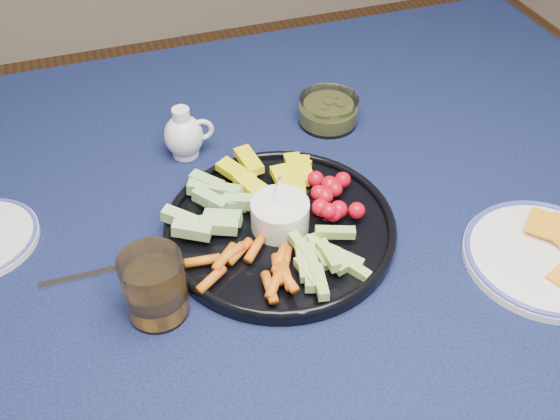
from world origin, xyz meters
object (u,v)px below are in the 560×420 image
object	(u,v)px
juice_tumbler	(155,289)
crudite_platter	(278,224)
cheese_plate	(545,255)
creamer_pitcher	(184,135)
pickle_bowl	(328,112)
dining_table	(243,239)

from	to	relation	value
juice_tumbler	crudite_platter	bearing A→B (deg)	23.12
cheese_plate	juice_tumbler	bearing A→B (deg)	170.32
creamer_pitcher	juice_tumbler	size ratio (longest dim) A/B	0.94
pickle_bowl	juice_tumbler	world-z (taller)	juice_tumbler
cheese_plate	crudite_platter	bearing A→B (deg)	152.79
crudite_platter	juice_tumbler	distance (m)	0.22
crudite_platter	pickle_bowl	world-z (taller)	crudite_platter
cheese_plate	juice_tumbler	xyz separation A→B (m)	(-0.55, 0.09, 0.03)
dining_table	juice_tumbler	bearing A→B (deg)	-133.72
creamer_pitcher	crudite_platter	bearing A→B (deg)	-69.38
dining_table	creamer_pitcher	world-z (taller)	creamer_pitcher
pickle_bowl	creamer_pitcher	bearing A→B (deg)	-178.13
cheese_plate	creamer_pitcher	bearing A→B (deg)	136.38
creamer_pitcher	pickle_bowl	world-z (taller)	creamer_pitcher
crudite_platter	cheese_plate	world-z (taller)	crudite_platter
dining_table	juice_tumbler	distance (m)	0.28
crudite_platter	creamer_pitcher	world-z (taller)	crudite_platter
crudite_platter	creamer_pitcher	distance (m)	0.26
crudite_platter	pickle_bowl	size ratio (longest dim) A/B	3.20
pickle_bowl	cheese_plate	world-z (taller)	pickle_bowl
creamer_pitcher	pickle_bowl	size ratio (longest dim) A/B	0.86
dining_table	pickle_bowl	distance (m)	0.29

